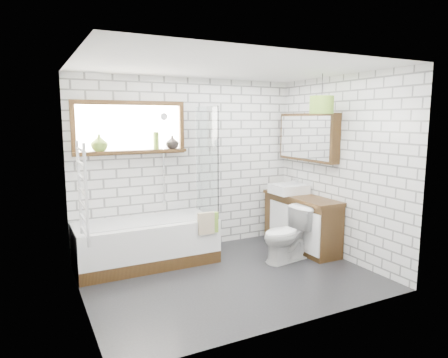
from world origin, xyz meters
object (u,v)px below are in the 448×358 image
vanity (301,222)px  toilet (287,235)px  basin (289,189)px  bathtub (146,242)px  pendant (322,105)px

vanity → toilet: (-0.52, -0.37, -0.03)m
vanity → basin: basin is taller
bathtub → basin: 2.27m
vanity → pendant: pendant is taller
bathtub → toilet: bearing=-23.4°
bathtub → toilet: toilet is taller
bathtub → vanity: 2.29m
vanity → toilet: size_ratio=1.88×
basin → toilet: (-0.46, -0.61, -0.49)m
bathtub → basin: basin is taller
toilet → basin: bearing=134.4°
bathtub → vanity: (2.26, -0.38, 0.10)m
vanity → basin: bearing=103.8°
basin → pendant: pendant is taller
vanity → pendant: 1.78m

